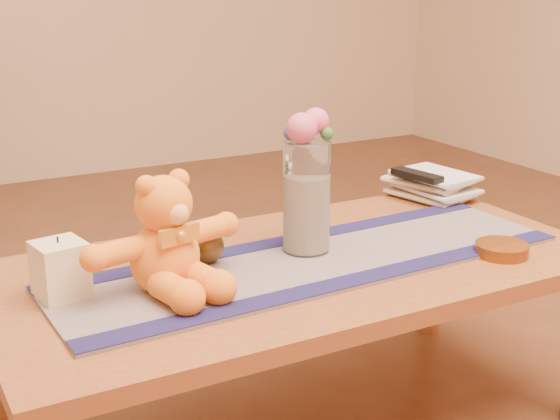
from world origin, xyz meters
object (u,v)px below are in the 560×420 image
glass_vase (306,197)px  book_bottom (413,200)px  pillar_candle (60,269)px  teddy_bear (164,234)px  tv_remote (417,175)px  bronze_ball (207,246)px  amber_dish (502,249)px

glass_vase → book_bottom: size_ratio=1.17×
book_bottom → pillar_candle: bearing=177.3°
pillar_candle → glass_vase: 0.57m
teddy_bear → tv_remote: teddy_bear is taller
bronze_ball → tv_remote: (0.71, 0.16, 0.04)m
teddy_bear → pillar_candle: 0.22m
pillar_candle → tv_remote: bearing=10.2°
tv_remote → amber_dish: size_ratio=1.28×
amber_dish → bronze_ball: bearing=157.0°
teddy_bear → amber_dish: 0.79m
bronze_ball → amber_dish: 0.69m
teddy_bear → amber_dish: teddy_bear is taller
pillar_candle → book_bottom: (1.05, 0.20, -0.05)m
teddy_bear → amber_dish: (0.76, -0.18, -0.11)m
bronze_ball → teddy_bear: bearing=-146.2°
bronze_ball → tv_remote: tv_remote is taller
bronze_ball → book_bottom: 0.73m
pillar_candle → bronze_ball: pillar_candle is taller
book_bottom → amber_dish: bearing=-114.0°
book_bottom → tv_remote: 0.08m
teddy_bear → tv_remote: (0.85, 0.25, -0.04)m
book_bottom → amber_dish: (-0.08, -0.44, 0.00)m
amber_dish → teddy_bear: bearing=166.7°
bronze_ball → amber_dish: size_ratio=0.62×
pillar_candle → glass_vase: glass_vase is taller
teddy_bear → tv_remote: 0.88m
teddy_bear → bronze_ball: bearing=21.5°
pillar_candle → amber_dish: pillar_candle is taller
bronze_ball → amber_dish: (0.63, -0.27, -0.03)m
glass_vase → book_bottom: (0.48, 0.21, -0.13)m
pillar_candle → book_bottom: pillar_candle is taller
glass_vase → tv_remote: size_ratio=1.62×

